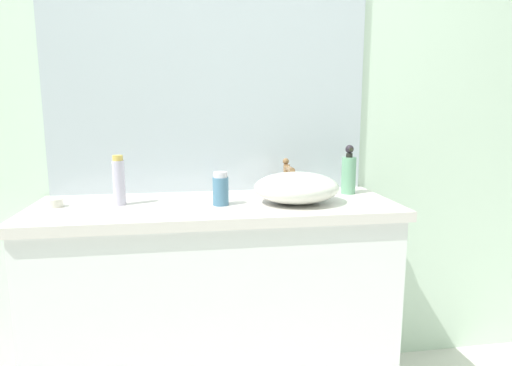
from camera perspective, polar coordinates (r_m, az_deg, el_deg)
bathroom_wall_rear at (r=1.97m, az=-3.44°, el=10.62°), size 6.00×0.06×2.60m
vanity_counter at (r=1.86m, az=-5.13°, el=-16.35°), size 1.42×0.52×0.90m
wall_mirror_panel at (r=1.94m, az=-6.16°, el=16.08°), size 1.39×0.01×1.16m
sink_basin at (r=1.70m, az=5.39°, el=-0.62°), size 0.34×0.29×0.12m
faucet at (r=1.85m, az=4.19°, el=1.21°), size 0.03×0.14×0.16m
soap_dispenser at (r=1.92m, az=12.21°, el=1.30°), size 0.06×0.06×0.21m
lotion_bottle at (r=1.66m, az=-4.72°, el=-0.81°), size 0.06×0.06×0.13m
perfume_bottle at (r=1.73m, az=-17.76°, el=0.25°), size 0.05×0.05×0.19m
candle_jar at (r=1.80m, az=-25.16°, el=-2.41°), size 0.06×0.06×0.03m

